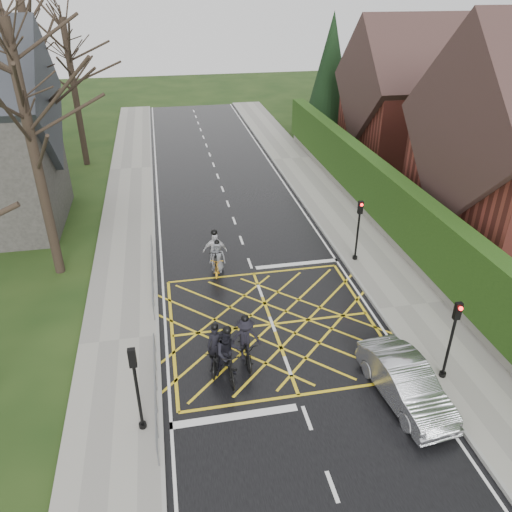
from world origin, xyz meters
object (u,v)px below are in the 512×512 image
object	(u,v)px
cyclist_mid	(245,344)
car	(406,382)
cyclist_front	(215,255)
cyclist_lead	(218,261)
cyclist_rear	(216,353)
cyclist_back	(228,357)

from	to	relation	value
cyclist_mid	car	world-z (taller)	cyclist_mid
cyclist_front	cyclist_lead	distance (m)	0.33
cyclist_rear	cyclist_lead	world-z (taller)	cyclist_rear
cyclist_front	car	size ratio (longest dim) A/B	0.51
cyclist_back	car	distance (m)	5.95
cyclist_mid	cyclist_lead	world-z (taller)	cyclist_mid
cyclist_mid	cyclist_lead	distance (m)	6.37
cyclist_front	cyclist_lead	size ratio (longest dim) A/B	1.18
cyclist_mid	cyclist_front	bearing A→B (deg)	90.99
cyclist_lead	cyclist_rear	bearing A→B (deg)	-85.74
cyclist_back	car	size ratio (longest dim) A/B	0.50
cyclist_rear	cyclist_front	size ratio (longest dim) A/B	0.92
cyclist_back	cyclist_front	world-z (taller)	cyclist_front
cyclist_back	cyclist_front	xyz separation A→B (m)	(0.45, 7.34, -0.02)
cyclist_rear	cyclist_mid	size ratio (longest dim) A/B	0.99
cyclist_front	car	bearing A→B (deg)	-56.78
cyclist_front	cyclist_lead	world-z (taller)	cyclist_front
cyclist_lead	car	bearing A→B (deg)	-49.81
car	cyclist_back	bearing A→B (deg)	151.90
cyclist_rear	cyclist_front	world-z (taller)	cyclist_front
cyclist_mid	car	distance (m)	5.62
cyclist_rear	cyclist_lead	distance (m)	6.58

